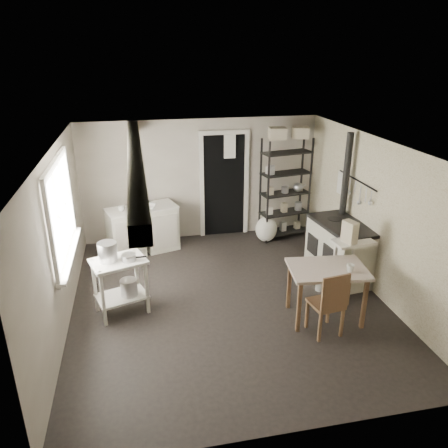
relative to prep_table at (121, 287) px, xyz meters
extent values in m
plane|color=black|center=(1.53, 0.01, -0.40)|extent=(5.00, 5.00, 0.00)
plane|color=silver|center=(1.53, 0.01, 1.90)|extent=(5.00, 5.00, 0.00)
cube|color=#ACA392|center=(1.53, 2.51, 0.75)|extent=(4.50, 0.02, 2.30)
cube|color=#ACA392|center=(1.53, -2.49, 0.75)|extent=(4.50, 0.02, 2.30)
cube|color=#ACA392|center=(-0.72, 0.01, 0.75)|extent=(0.02, 5.00, 2.30)
cube|color=#ACA392|center=(3.78, 0.01, 0.75)|extent=(0.02, 5.00, 2.30)
cylinder|color=#BBBBBE|center=(-0.13, 0.02, 0.54)|extent=(0.29, 0.29, 0.28)
cylinder|color=#BBBBBE|center=(0.14, -0.03, 0.45)|extent=(0.22, 0.22, 0.11)
cylinder|color=#BBBBBE|center=(0.11, -0.02, -0.02)|extent=(0.29, 0.29, 0.25)
imported|color=silver|center=(0.52, 1.94, 0.55)|extent=(0.35, 0.35, 0.07)
imported|color=silver|center=(0.03, 1.88, 0.57)|extent=(0.14, 0.14, 0.09)
imported|color=silver|center=(2.74, 2.07, 0.97)|extent=(0.12, 0.12, 0.20)
cube|color=beige|center=(2.87, 2.03, 1.61)|extent=(0.33, 0.30, 0.21)
cube|color=beige|center=(3.31, 2.06, 1.59)|extent=(0.38, 0.36, 0.20)
cube|color=beige|center=(3.22, -0.29, 0.61)|extent=(0.19, 0.24, 0.32)
imported|color=silver|center=(2.97, -0.86, 0.41)|extent=(0.14, 0.14, 0.10)
ellipsoid|color=white|center=(2.70, 1.95, -0.16)|extent=(0.46, 0.40, 0.50)
cylinder|color=silver|center=(2.98, 0.00, -0.33)|extent=(0.16, 0.16, 0.16)
camera|label=1|loc=(0.34, -5.48, 3.08)|focal=35.00mm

